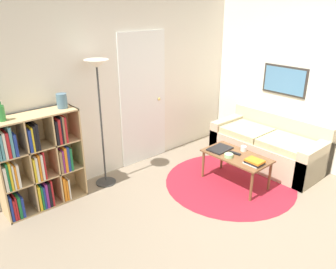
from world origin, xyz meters
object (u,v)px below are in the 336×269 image
at_px(couch, 269,146).
at_px(bottle_middle, 1,113).
at_px(coffee_table, 236,158).
at_px(bookshelf, 37,163).
at_px(cup, 243,149).
at_px(floor_lamp, 98,83).
at_px(vase_on_shelf, 62,101).
at_px(bowl, 229,156).
at_px(laptop, 220,149).

xyz_separation_m(couch, bottle_middle, (-3.43, 1.17, 1.00)).
bearing_deg(bottle_middle, coffee_table, -26.25).
height_order(bookshelf, cup, bookshelf).
height_order(coffee_table, bottle_middle, bottle_middle).
relative_size(floor_lamp, vase_on_shelf, 9.74).
xyz_separation_m(bowl, cup, (0.31, -0.01, 0.01)).
bearing_deg(floor_lamp, bowl, -43.82).
xyz_separation_m(bookshelf, cup, (2.40, -1.23, -0.11)).
bearing_deg(coffee_table, bookshelf, 150.57).
bearing_deg(bowl, laptop, 66.79).
relative_size(coffee_table, vase_on_shelf, 5.15).
bearing_deg(laptop, cup, -49.97).
distance_m(floor_lamp, coffee_table, 2.09).
bearing_deg(floor_lamp, laptop, -35.07).
relative_size(floor_lamp, laptop, 4.97).
height_order(laptop, bowl, bowl).
height_order(cup, bottle_middle, bottle_middle).
bearing_deg(floor_lamp, bookshelf, 176.43).
bearing_deg(bookshelf, cup, -27.15).
xyz_separation_m(floor_lamp, coffee_table, (1.35, -1.20, -1.04)).
distance_m(bookshelf, vase_on_shelf, 0.79).
bearing_deg(coffee_table, bottle_middle, 153.75).
relative_size(laptop, bowl, 2.90).
distance_m(laptop, bottle_middle, 2.78).
distance_m(floor_lamp, bowl, 1.95).
bearing_deg(laptop, coffee_table, -83.76).
bearing_deg(laptop, bottle_middle, 158.70).
relative_size(bowl, cup, 1.45).
bearing_deg(bottle_middle, bookshelf, 3.50).
xyz_separation_m(bookshelf, bowl, (2.09, -1.22, -0.13)).
bearing_deg(couch, coffee_table, -175.84).
bearing_deg(vase_on_shelf, couch, -23.35).
bearing_deg(vase_on_shelf, floor_lamp, -6.83).
height_order(cup, vase_on_shelf, vase_on_shelf).
xyz_separation_m(couch, coffee_table, (-0.93, -0.07, 0.11)).
xyz_separation_m(couch, vase_on_shelf, (-2.75, 1.19, 1.00)).
distance_m(bookshelf, coffee_table, 2.56).
distance_m(bookshelf, bottle_middle, 0.74).
distance_m(bookshelf, couch, 3.38).
bearing_deg(cup, bowl, 178.75).
height_order(bookshelf, coffee_table, bookshelf).
bearing_deg(laptop, bowl, -113.21).
relative_size(bookshelf, vase_on_shelf, 6.72).
bearing_deg(bookshelf, bottle_middle, -176.50).
bearing_deg(coffee_table, couch, 4.16).
height_order(bookshelf, couch, bookshelf).
xyz_separation_m(coffee_table, laptop, (-0.03, 0.27, 0.06)).
height_order(bowl, cup, cup).
relative_size(coffee_table, cup, 11.01).
xyz_separation_m(bookshelf, couch, (3.15, -1.19, -0.31)).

